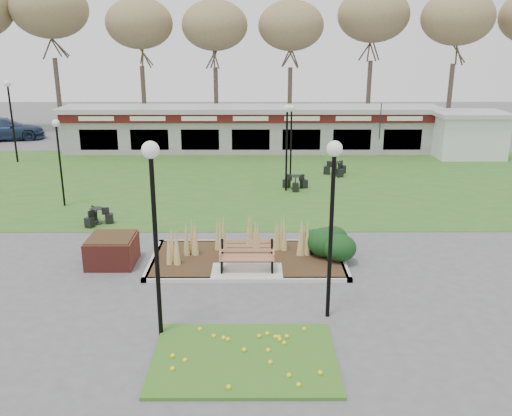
{
  "coord_description": "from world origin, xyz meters",
  "views": [
    {
      "loc": [
        0.24,
        -15.41,
        6.99
      ],
      "look_at": [
        0.29,
        2.0,
        1.59
      ],
      "focal_mm": 38.0,
      "sensor_mm": 36.0,
      "label": 1
    }
  ],
  "objects_px": {
    "service_hut": "(468,134)",
    "lamp_post_far_left": "(10,103)",
    "food_pavilion": "(251,129)",
    "lamp_post_mid_left": "(58,144)",
    "bistro_set_a": "(97,218)",
    "brick_planter": "(112,250)",
    "park_bench": "(247,255)",
    "lamp_post_near_left": "(153,198)",
    "patio_umbrella": "(379,135)",
    "bistro_set_d": "(295,185)",
    "bistro_set_c": "(336,170)",
    "car_black": "(133,136)",
    "car_blue": "(4,129)",
    "lamp_post_near_right": "(333,192)",
    "lamp_post_far_right": "(287,129)",
    "lamp_post_mid_right": "(291,126)"
  },
  "relations": [
    {
      "from": "park_bench",
      "to": "lamp_post_far_right",
      "type": "height_order",
      "value": "lamp_post_far_right"
    },
    {
      "from": "lamp_post_near_left",
      "to": "bistro_set_a",
      "type": "xyz_separation_m",
      "value": [
        -3.93,
        8.5,
        -3.31
      ]
    },
    {
      "from": "park_bench",
      "to": "lamp_post_mid_left",
      "type": "bearing_deg",
      "value": 138.42
    },
    {
      "from": "lamp_post_mid_left",
      "to": "park_bench",
      "type": "bearing_deg",
      "value": -41.58
    },
    {
      "from": "park_bench",
      "to": "lamp_post_near_left",
      "type": "xyz_separation_m",
      "value": [
        -2.09,
        -3.75,
        2.95
      ]
    },
    {
      "from": "lamp_post_far_left",
      "to": "lamp_post_mid_left",
      "type": "bearing_deg",
      "value": -57.04
    },
    {
      "from": "car_black",
      "to": "car_blue",
      "type": "bearing_deg",
      "value": 49.29
    },
    {
      "from": "food_pavilion",
      "to": "lamp_post_mid_right",
      "type": "xyz_separation_m",
      "value": [
        2.11,
        -7.88,
        1.36
      ]
    },
    {
      "from": "bistro_set_a",
      "to": "lamp_post_near_right",
      "type": "bearing_deg",
      "value": -42.7
    },
    {
      "from": "food_pavilion",
      "to": "lamp_post_near_left",
      "type": "height_order",
      "value": "lamp_post_near_left"
    },
    {
      "from": "bistro_set_a",
      "to": "lamp_post_near_left",
      "type": "bearing_deg",
      "value": -65.19
    },
    {
      "from": "food_pavilion",
      "to": "lamp_post_mid_left",
      "type": "bearing_deg",
      "value": -123.18
    },
    {
      "from": "service_hut",
      "to": "lamp_post_far_left",
      "type": "bearing_deg",
      "value": -176.87
    },
    {
      "from": "lamp_post_far_left",
      "to": "park_bench",
      "type": "bearing_deg",
      "value": -49.25
    },
    {
      "from": "food_pavilion",
      "to": "bistro_set_a",
      "type": "relative_size",
      "value": 20.55
    },
    {
      "from": "brick_planter",
      "to": "bistro_set_c",
      "type": "relative_size",
      "value": 1.17
    },
    {
      "from": "food_pavilion",
      "to": "park_bench",
      "type": "bearing_deg",
      "value": -90.0
    },
    {
      "from": "lamp_post_far_left",
      "to": "lamp_post_mid_right",
      "type": "bearing_deg",
      "value": -15.3
    },
    {
      "from": "park_bench",
      "to": "service_hut",
      "type": "xyz_separation_m",
      "value": [
        13.5,
        17.75,
        0.86
      ]
    },
    {
      "from": "brick_planter",
      "to": "lamp_post_mid_right",
      "type": "height_order",
      "value": "lamp_post_mid_right"
    },
    {
      "from": "lamp_post_near_left",
      "to": "brick_planter",
      "type": "bearing_deg",
      "value": 117.21
    },
    {
      "from": "bistro_set_a",
      "to": "car_black",
      "type": "relative_size",
      "value": 0.24
    },
    {
      "from": "patio_umbrella",
      "to": "car_blue",
      "type": "relative_size",
      "value": 0.4
    },
    {
      "from": "bistro_set_c",
      "to": "bistro_set_d",
      "type": "height_order",
      "value": "bistro_set_c"
    },
    {
      "from": "service_hut",
      "to": "lamp_post_far_right",
      "type": "distance_m",
      "value": 14.31
    },
    {
      "from": "service_hut",
      "to": "brick_planter",
      "type": "bearing_deg",
      "value": -136.48
    },
    {
      "from": "lamp_post_far_left",
      "to": "car_black",
      "type": "relative_size",
      "value": 0.98
    },
    {
      "from": "lamp_post_near_left",
      "to": "car_black",
      "type": "distance_m",
      "value": 25.35
    },
    {
      "from": "lamp_post_near_right",
      "to": "car_blue",
      "type": "distance_m",
      "value": 33.57
    },
    {
      "from": "lamp_post_far_left",
      "to": "bistro_set_d",
      "type": "xyz_separation_m",
      "value": [
        16.24,
        -6.25,
        -3.27
      ]
    },
    {
      "from": "park_bench",
      "to": "patio_umbrella",
      "type": "distance_m",
      "value": 19.49
    },
    {
      "from": "lamp_post_near_right",
      "to": "patio_umbrella",
      "type": "distance_m",
      "value": 21.46
    },
    {
      "from": "car_black",
      "to": "park_bench",
      "type": "bearing_deg",
      "value": 177.35
    },
    {
      "from": "lamp_post_mid_left",
      "to": "bistro_set_c",
      "type": "bearing_deg",
      "value": 23.98
    },
    {
      "from": "lamp_post_mid_left",
      "to": "lamp_post_far_right",
      "type": "xyz_separation_m",
      "value": [
        9.92,
        2.48,
        0.24
      ]
    },
    {
      "from": "bistro_set_c",
      "to": "food_pavilion",
      "type": "bearing_deg",
      "value": 124.59
    },
    {
      "from": "food_pavilion",
      "to": "car_black",
      "type": "height_order",
      "value": "food_pavilion"
    },
    {
      "from": "park_bench",
      "to": "lamp_post_near_left",
      "type": "bearing_deg",
      "value": -119.1
    },
    {
      "from": "bistro_set_d",
      "to": "patio_umbrella",
      "type": "xyz_separation_m",
      "value": [
        5.76,
        7.75,
        1.16
      ]
    },
    {
      "from": "lamp_post_near_right",
      "to": "bistro_set_c",
      "type": "height_order",
      "value": "lamp_post_near_right"
    },
    {
      "from": "lamp_post_far_right",
      "to": "lamp_post_far_left",
      "type": "height_order",
      "value": "lamp_post_far_left"
    },
    {
      "from": "lamp_post_near_left",
      "to": "park_bench",
      "type": "bearing_deg",
      "value": 60.9
    },
    {
      "from": "lamp_post_far_left",
      "to": "brick_planter",
      "type": "bearing_deg",
      "value": -58.22
    },
    {
      "from": "park_bench",
      "to": "bistro_set_a",
      "type": "xyz_separation_m",
      "value": [
        -6.02,
        4.75,
        -0.35
      ]
    },
    {
      "from": "park_bench",
      "to": "lamp_post_far_left",
      "type": "distance_m",
      "value": 21.64
    },
    {
      "from": "lamp_post_far_left",
      "to": "bistro_set_c",
      "type": "xyz_separation_m",
      "value": [
        18.67,
        -3.3,
        -3.26
      ]
    },
    {
      "from": "park_bench",
      "to": "car_blue",
      "type": "distance_m",
      "value": 29.94
    },
    {
      "from": "brick_planter",
      "to": "bistro_set_a",
      "type": "xyz_separation_m",
      "value": [
        -1.62,
        4.0,
        -0.24
      ]
    },
    {
      "from": "park_bench",
      "to": "car_blue",
      "type": "relative_size",
      "value": 0.3
    },
    {
      "from": "car_black",
      "to": "bistro_set_a",
      "type": "bearing_deg",
      "value": 163.33
    }
  ]
}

